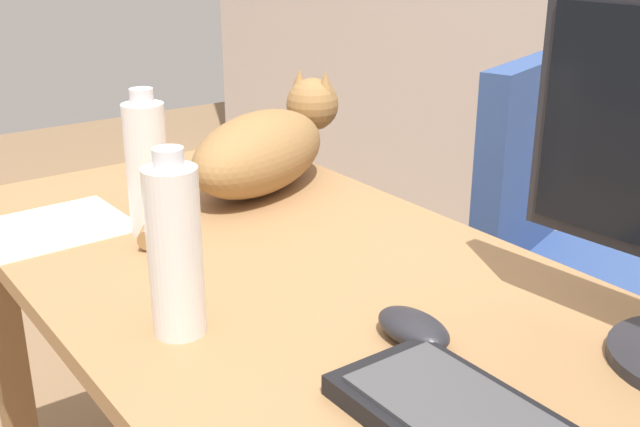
{
  "coord_description": "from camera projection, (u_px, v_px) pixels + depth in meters",
  "views": [
    {
      "loc": [
        0.81,
        -0.58,
        1.21
      ],
      "look_at": [
        -0.11,
        0.08,
        0.78
      ],
      "focal_mm": 43.76,
      "sensor_mm": 36.0,
      "label": 1
    }
  ],
  "objects": [
    {
      "name": "spray_bottle",
      "position": [
        147.0,
        167.0,
        1.26
      ],
      "size": [
        0.07,
        0.07,
        0.24
      ],
      "color": "silver",
      "rests_on": "desk"
    },
    {
      "name": "desk",
      "position": [
        317.0,
        352.0,
        1.14
      ],
      "size": [
        1.46,
        0.69,
        0.72
      ],
      "color": "#9E7247",
      "rests_on": "ground_plane"
    },
    {
      "name": "water_bottle",
      "position": [
        175.0,
        250.0,
        0.95
      ],
      "size": [
        0.07,
        0.07,
        0.24
      ],
      "color": "silver",
      "rests_on": "desk"
    },
    {
      "name": "office_chair",
      "position": [
        571.0,
        323.0,
        1.63
      ],
      "size": [
        0.5,
        0.48,
        0.96
      ],
      "color": "black",
      "rests_on": "ground_plane"
    },
    {
      "name": "cat",
      "position": [
        265.0,
        146.0,
        1.49
      ],
      "size": [
        0.32,
        0.56,
        0.2
      ],
      "color": "olive",
      "rests_on": "desk"
    },
    {
      "name": "paper_sheet",
      "position": [
        37.0,
        231.0,
        1.3
      ],
      "size": [
        0.22,
        0.3,
        0.0
      ],
      "primitive_type": "cube",
      "rotation": [
        0.0,
        0.0,
        0.03
      ],
      "color": "white",
      "rests_on": "desk"
    },
    {
      "name": "computer_mouse",
      "position": [
        413.0,
        328.0,
        0.96
      ],
      "size": [
        0.11,
        0.06,
        0.04
      ],
      "primitive_type": "ellipsoid",
      "color": "#232328",
      "rests_on": "desk"
    }
  ]
}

